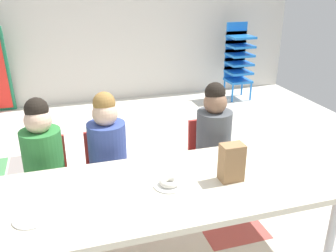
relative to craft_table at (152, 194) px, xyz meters
name	(u,v)px	position (x,y,z in m)	size (l,w,h in m)	color
ground_plane	(151,202)	(0.16, 0.67, -0.51)	(5.50, 5.34, 0.02)	silver
back_wall	(97,1)	(0.16, 3.34, 0.82)	(5.50, 0.10, 2.65)	beige
craft_table	(152,194)	(0.00, 0.00, 0.00)	(2.10, 0.77, 0.54)	beige
seated_child_near_camera	(42,152)	(-0.58, 0.61, 0.05)	(0.34, 0.34, 0.92)	red
seated_child_middle_seat	(107,144)	(-0.16, 0.61, 0.05)	(0.34, 0.34, 0.92)	red
seated_child_far_right	(213,131)	(0.63, 0.61, 0.05)	(0.32, 0.31, 0.92)	red
kid_chair_blue_stack	(238,57)	(1.98, 2.86, 0.08)	(0.32, 0.30, 1.04)	blue
paper_bag_brown	(232,162)	(0.45, -0.04, 0.15)	(0.13, 0.09, 0.22)	#9E754C
paper_plate_near_edge	(169,185)	(0.10, 0.00, 0.04)	(0.18, 0.18, 0.01)	white
paper_plate_center_table	(32,218)	(-0.62, -0.10, 0.04)	(0.18, 0.18, 0.01)	white
donut_powdered_on_plate	(169,182)	(0.10, 0.00, 0.06)	(0.12, 0.12, 0.03)	white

